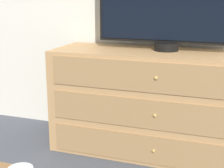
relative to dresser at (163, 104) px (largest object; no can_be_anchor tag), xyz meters
The scene contains 2 objects.
ground_plane 0.47m from the dresser, 94.81° to the left, with size 12.00×12.00×0.00m, color #474C56.
dresser is the anchor object (origin of this frame).
Camera 1 is at (0.45, -2.60, 1.14)m, focal length 55.00 mm.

